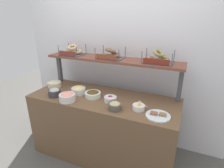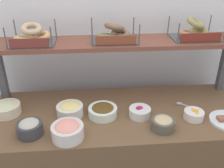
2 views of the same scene
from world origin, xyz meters
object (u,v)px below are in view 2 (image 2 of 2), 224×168
Objects in this scene: bagel_basket_plain at (32,37)px; bagel_basket_poppy at (114,34)px; bowl_egg_salad at (70,109)px; bowl_tuna_salad at (30,128)px; bowl_hummus at (163,123)px; bowl_potato_salad at (7,108)px; bowl_fruit_salad at (194,114)px; bowl_chocolate_spread at (103,111)px; bowl_beet_salad at (140,112)px; bowl_lox_spread at (68,130)px; bagel_basket_everything at (195,32)px; serving_spoon_near_plate at (184,105)px.

bagel_basket_poppy is (0.56, 0.01, -0.00)m from bagel_basket_plain.
bowl_tuna_salad is (-0.23, -0.18, 0.00)m from bowl_egg_salad.
bowl_potato_salad reaches higher than bowl_hummus.
bowl_fruit_salad is 0.67× the size of bowl_chocolate_spread.
bowl_hummus is 0.76× the size of bowl_chocolate_spread.
bowl_tuna_salad is (-1.05, -0.08, 0.02)m from bowl_fruit_salad.
bagel_basket_poppy is at bearing 1.39° from bagel_basket_plain.
bagel_basket_poppy reaches higher than bowl_hummus.
bowl_beet_salad is 0.76× the size of bowl_lox_spread.
bowl_tuna_salad is 0.62m from bagel_basket_plain.
bowl_hummus is 0.81m from bowl_tuna_salad.
bowl_lox_spread reaches higher than bowl_chocolate_spread.
bowl_beet_salad is 1.11× the size of bowl_fruit_salad.
bowl_egg_salad is 0.22m from bowl_chocolate_spread.
bowl_beet_salad is at bearing -142.58° from bagel_basket_everything.
bowl_tuna_salad is (-0.23, 0.05, -0.00)m from bowl_lox_spread.
bowl_lox_spread is (0.43, -0.29, 0.01)m from bowl_potato_salad.
bowl_lox_spread is 0.24m from bowl_tuna_salad.
bowl_egg_salad is 0.82m from serving_spoon_near_plate.
bowl_egg_salad is at bearing 161.43° from bowl_hummus.
bowl_egg_salad is at bearing 172.59° from bowl_fruit_salad.
bowl_lox_spread is 0.86m from serving_spoon_near_plate.
serving_spoon_near_plate is 0.54m from bagel_basket_everything.
bowl_lox_spread is 0.64× the size of bagel_basket_plain.
bowl_beet_salad is 0.36m from serving_spoon_near_plate.
bowl_chocolate_spread is 0.60m from serving_spoon_near_plate.
bowl_egg_salad is 1.05m from bagel_basket_everything.
bowl_egg_salad is at bearing -139.46° from bagel_basket_poppy.
serving_spoon_near_plate is at bearing -0.51° from bowl_potato_salad.
bowl_lox_spread reaches higher than bowl_egg_salad.
bagel_basket_plain is (-0.82, 0.46, 0.44)m from bowl_hummus.
bowl_tuna_salad reaches higher than bowl_potato_salad.
bagel_basket_poppy is at bearing -178.75° from bagel_basket_everything.
bowl_egg_salad reaches higher than bowl_fruit_salad.
serving_spoon_near_plate is at bearing 92.89° from bowl_fruit_salad.
bowl_egg_salad is 0.43m from bowl_potato_salad.
bowl_egg_salad is at bearing 90.55° from bowl_lox_spread.
bagel_basket_plain is (0.19, 0.21, 0.43)m from bowl_potato_salad.
bowl_fruit_salad is at bearing -102.92° from bagel_basket_everything.
bowl_beet_salad is 0.45× the size of bagel_basket_poppy.
bowl_chocolate_spread is at bearing -173.77° from serving_spoon_near_plate.
bowl_lox_spread is at bearing -122.08° from bagel_basket_poppy.
bowl_beet_salad is at bearing 10.81° from bowl_tuna_salad.
bagel_basket_everything is (0.09, 0.40, 0.45)m from bowl_fruit_salad.
bowl_chocolate_spread is (-0.25, 0.03, 0.00)m from bowl_beet_salad.
serving_spoon_near_plate is (0.81, 0.28, -0.05)m from bowl_lox_spread.
bowl_egg_salad is 0.92× the size of bowl_chocolate_spread.
bagel_basket_everything is at bearing 24.18° from bowl_chocolate_spread.
bowl_egg_salad is at bearing -7.20° from bowl_potato_salad.
bowl_lox_spread reaches higher than bowl_potato_salad.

